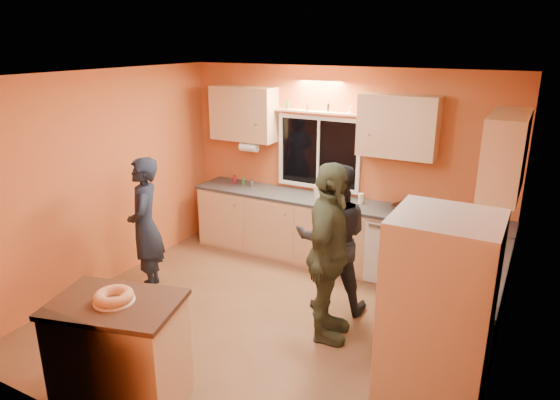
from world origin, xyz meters
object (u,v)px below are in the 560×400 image
Objects in this scene: refrigerator at (436,332)px; island at (120,354)px; person_center at (332,239)px; person_right at (328,254)px; person_left at (145,226)px.

refrigerator reaches higher than island.
person_center is at bearing 53.62° from island.
person_right reaches higher than island.
person_right reaches higher than person_left.
person_center reaches higher than person_left.
person_center is at bearing 134.71° from refrigerator.
person_right is (1.08, 1.73, 0.43)m from island.
person_left is (-1.22, 1.64, 0.33)m from island.
person_center is 0.92× the size of person_right.
refrigerator is at bearing 5.88° from island.
refrigerator reaches higher than person_left.
person_left reaches higher than island.
person_center is at bearing 7.29° from person_right.
island is 2.07m from person_left.
island is 2.48m from person_center.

